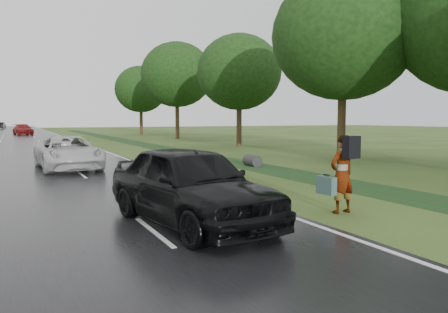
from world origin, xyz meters
name	(u,v)px	position (x,y,z in m)	size (l,w,h in m)	color
road	(1,139)	(0.00, 45.00, 0.02)	(14.00, 180.00, 0.04)	black
edge_stripe_east	(67,138)	(6.75, 45.00, 0.04)	(0.12, 180.00, 0.01)	silver
center_line	(1,139)	(0.00, 45.00, 0.04)	(0.12, 180.00, 0.01)	silver
drainage_ditch	(187,153)	(11.50, 18.71, 0.04)	(2.20, 120.00, 0.56)	#173313
tree_east_b	(344,36)	(17.00, 10.00, 6.68)	(7.60, 7.60, 10.11)	#392717
tree_east_c	(239,72)	(18.20, 24.00, 6.14)	(7.00, 7.00, 9.29)	#392717
tree_east_d	(177,75)	(17.80, 38.00, 7.15)	(8.00, 8.00, 10.76)	#392717
tree_east_f	(141,89)	(17.50, 52.00, 6.37)	(7.20, 7.20, 9.62)	#392717
pedestrian	(342,173)	(8.18, -0.18, 0.99)	(0.89, 0.75, 1.91)	#A5998C
white_pickup	(68,153)	(3.27, 12.30, 0.78)	(2.45, 5.32, 1.48)	#BEBEBE
dark_sedan	(190,185)	(4.42, 0.29, 0.90)	(2.02, 5.03, 1.71)	black
far_car_red	(23,129)	(2.49, 58.81, 0.78)	(2.08, 5.11, 1.48)	maroon
far_car_dark	(1,126)	(-1.00, 98.29, 0.76)	(1.53, 4.38, 1.44)	black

